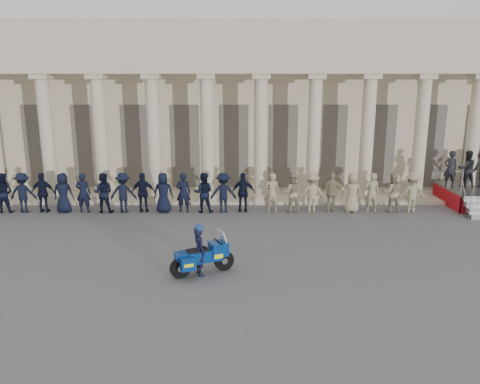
# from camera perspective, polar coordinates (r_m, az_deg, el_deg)

# --- Properties ---
(ground) EXTENTS (90.00, 90.00, 0.00)m
(ground) POSITION_cam_1_polar(r_m,az_deg,el_deg) (15.95, -1.00, -8.73)
(ground) COLOR #4C4C4F
(ground) RESTS_ON ground
(building) EXTENTS (40.00, 12.50, 9.00)m
(building) POSITION_cam_1_polar(r_m,az_deg,el_deg) (29.53, -0.63, 10.67)
(building) COLOR #BDAC8D
(building) RESTS_ON ground
(officer_rank) EXTENTS (22.88, 0.71, 1.87)m
(officer_rank) POSITION_cam_1_polar(r_m,az_deg,el_deg) (21.81, -7.08, -0.07)
(officer_rank) COLOR black
(officer_rank) RESTS_ON ground
(motorcycle) EXTENTS (2.01, 1.30, 1.38)m
(motorcycle) POSITION_cam_1_polar(r_m,az_deg,el_deg) (15.01, -4.53, -7.81)
(motorcycle) COLOR black
(motorcycle) RESTS_ON ground
(rider) EXTENTS (0.59, 0.68, 1.68)m
(rider) POSITION_cam_1_polar(r_m,az_deg,el_deg) (14.88, -4.98, -7.01)
(rider) COLOR black
(rider) RESTS_ON ground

